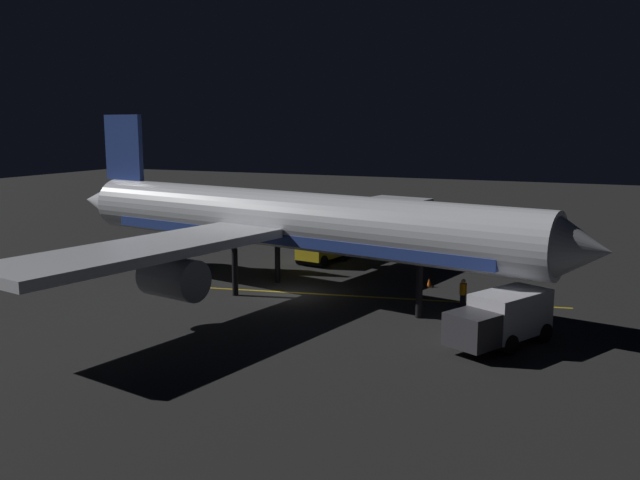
% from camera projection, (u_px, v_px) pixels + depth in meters
% --- Properties ---
extents(ground_plane, '(180.00, 180.00, 0.20)m').
position_uv_depth(ground_plane, '(290.00, 296.00, 41.45)').
color(ground_plane, '#252525').
extents(apron_guide_stripe, '(4.95, 23.94, 0.01)m').
position_uv_depth(apron_guide_stripe, '(359.00, 296.00, 40.99)').
color(apron_guide_stripe, gold).
rests_on(apron_guide_stripe, ground_plane).
extents(airliner, '(36.00, 37.48, 10.87)m').
position_uv_depth(airliner, '(281.00, 222.00, 41.05)').
color(airliner, white).
rests_on(airliner, ground_plane).
extents(baggage_truck, '(6.03, 4.41, 2.48)m').
position_uv_depth(baggage_truck, '(503.00, 319.00, 31.74)').
color(baggage_truck, silver).
rests_on(baggage_truck, ground_plane).
extents(catering_truck, '(6.23, 3.08, 2.44)m').
position_uv_depth(catering_truck, '(327.00, 245.00, 51.17)').
color(catering_truck, gold).
rests_on(catering_truck, ground_plane).
extents(ground_crew_worker, '(0.40, 0.40, 1.74)m').
position_uv_depth(ground_crew_worker, '(463.00, 294.00, 37.97)').
color(ground_crew_worker, black).
rests_on(ground_crew_worker, ground_plane).
extents(traffic_cone_near_left, '(0.50, 0.50, 0.55)m').
position_uv_depth(traffic_cone_near_left, '(460.00, 320.00, 35.24)').
color(traffic_cone_near_left, '#EA590F').
rests_on(traffic_cone_near_left, ground_plane).
extents(traffic_cone_near_right, '(0.50, 0.50, 0.55)m').
position_uv_depth(traffic_cone_near_right, '(429.00, 283.00, 43.31)').
color(traffic_cone_near_right, '#EA590F').
rests_on(traffic_cone_near_right, ground_plane).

